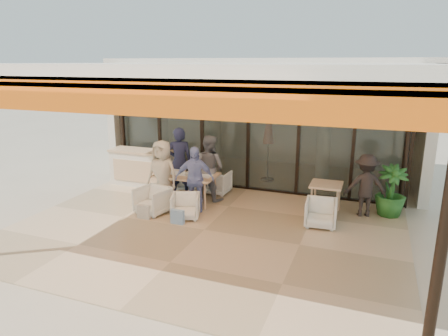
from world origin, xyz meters
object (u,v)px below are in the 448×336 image
Objects in this scene: chair_near_left at (153,199)px; side_chair at (321,212)px; diner_periwinkle at (194,179)px; potted_palm at (391,191)px; side_table at (326,188)px; host_counter at (142,168)px; standing_woman at (366,186)px; chair_near_right at (185,205)px; diner_grey at (209,168)px; diner_cream at (163,174)px; chair_far_left at (188,179)px; diner_navy at (180,162)px; chair_far_right at (217,181)px; dining_table at (187,176)px.

side_chair is (3.75, 0.61, -0.02)m from chair_near_left.
diner_periwinkle is 1.31× the size of potted_palm.
side_table is 1.45m from potted_palm.
standing_woman reaches higher than host_counter.
chair_near_left is at bearing 160.57° from chair_near_right.
diner_grey reaches higher than chair_near_left.
chair_near_right is (2.23, -1.80, -0.22)m from host_counter.
diner_grey is 1.02× the size of diner_cream.
chair_far_left is at bearing 4.05° from host_counter.
chair_near_left is 1.51m from diner_navy.
side_table is 0.62× the size of potted_palm.
diner_periwinkle is (0.84, 0.00, -0.04)m from diner_cream.
chair_near_right is 0.52× the size of potted_palm.
potted_palm is at bearing 3.05° from chair_near_right.
chair_far_right is at bearing 169.52° from side_table.
diner_grey is at bearing 45.97° from dining_table.
potted_palm is at bearing 162.78° from diner_navy.
diner_navy reaches higher than diner_grey.
diner_navy is 5.16m from potted_palm.
diner_periwinkle is at bearing -30.23° from host_counter.
standing_woman is (4.59, 0.16, -0.18)m from diner_navy.
host_counter is 1.10× the size of diner_grey.
diner_grey is 2.53× the size of side_chair.
diner_grey is 3.75m from standing_woman.
diner_navy is at bearing 31.36° from chair_far_right.
dining_table is 3.37m from side_chair.
standing_woman reaches higher than side_chair.
host_counter is at bearing 175.11° from side_table.
diner_cream reaches higher than standing_woman.
chair_far_left is 0.96× the size of chair_near_right.
side_chair is at bearing -90.00° from side_table.
diner_navy reaches higher than chair_near_left.
chair_near_right is at bearing -154.92° from side_table.
chair_near_left is 0.59× the size of potted_palm.
chair_far_left is 0.80× the size of side_table.
diner_periwinkle reaches higher than chair_far_left.
host_counter is at bearing -15.52° from standing_woman.
diner_grey is 2.92m from side_table.
side_chair is 1.83m from potted_palm.
standing_woman reaches higher than chair_far_right.
diner_periwinkle is 2.10× the size of side_table.
chair_far_right is 0.91× the size of side_table.
diner_navy is (0.00, -0.50, 0.61)m from chair_far_left.
side_chair is at bearing -179.89° from diner_grey.
diner_periwinkle is 1.07× the size of standing_woman.
side_table is (2.91, 0.86, -0.14)m from diner_periwinkle.
side_chair is at bearing 149.73° from chair_far_left.
dining_table is 3.36m from side_table.
side_chair is 0.56× the size of potted_palm.
diner_navy reaches higher than dining_table.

